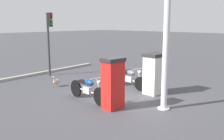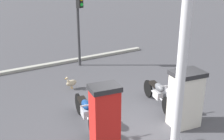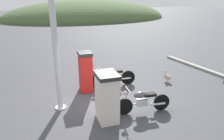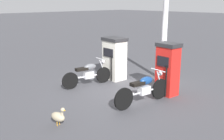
# 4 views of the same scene
# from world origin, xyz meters

# --- Properties ---
(ground_plane) EXTENTS (120.00, 120.00, 0.00)m
(ground_plane) POSITION_xyz_m (0.00, 0.00, 0.00)
(ground_plane) COLOR #424247
(fuel_pump_near) EXTENTS (0.74, 0.91, 1.62)m
(fuel_pump_near) POSITION_xyz_m (-0.45, -1.23, 0.82)
(fuel_pump_near) COLOR silver
(fuel_pump_near) RESTS_ON ground
(fuel_pump_far) EXTENTS (0.61, 0.74, 1.70)m
(fuel_pump_far) POSITION_xyz_m (-0.45, 1.23, 0.86)
(fuel_pump_far) COLOR red
(fuel_pump_far) RESTS_ON ground
(motorcycle_near_pump) EXTENTS (1.94, 0.64, 0.94)m
(motorcycle_near_pump) POSITION_xyz_m (0.83, -1.26, 0.46)
(motorcycle_near_pump) COLOR black
(motorcycle_near_pump) RESTS_ON ground
(motorcycle_far_pump) EXTENTS (2.10, 0.59, 0.96)m
(motorcycle_far_pump) POSITION_xyz_m (0.74, 1.26, 0.47)
(motorcycle_far_pump) COLOR black
(motorcycle_far_pump) RESTS_ON ground
(wandering_duck) EXTENTS (0.29, 0.51, 0.51)m
(wandering_duck) POSITION_xyz_m (3.36, 0.76, 0.24)
(wandering_duck) COLOR tan
(wandering_duck) RESTS_ON ground
(roadside_traffic_light) EXTENTS (0.40, 0.30, 3.30)m
(roadside_traffic_light) POSITION_xyz_m (5.61, -0.49, 2.28)
(roadside_traffic_light) COLOR #38383A
(roadside_traffic_light) RESTS_ON ground
(canopy_support_pole) EXTENTS (0.40, 0.40, 4.66)m
(canopy_support_pole) POSITION_xyz_m (-1.73, 0.14, 2.25)
(canopy_support_pole) COLOR silver
(canopy_support_pole) RESTS_ON ground
(road_edge_kerb) EXTENTS (0.89, 8.35, 0.12)m
(road_edge_kerb) POSITION_xyz_m (6.29, 0.00, 0.06)
(road_edge_kerb) COLOR #9E9E93
(road_edge_kerb) RESTS_ON ground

